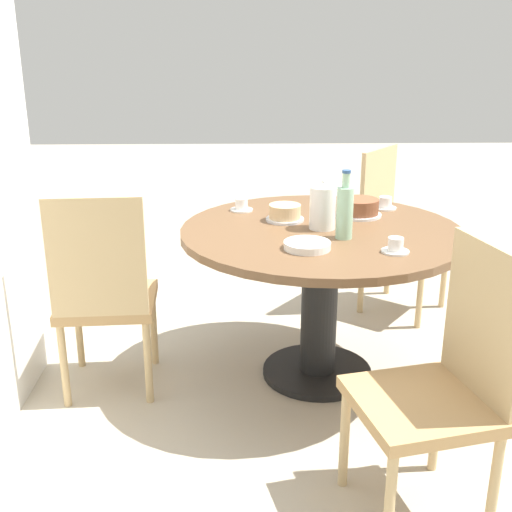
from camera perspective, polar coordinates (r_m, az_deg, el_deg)
The scene contains 13 objects.
ground_plane at distance 3.16m, azimuth 5.43°, elevation -10.39°, with size 14.00×14.00×0.00m, color #B2A893.
dining_table at distance 2.92m, azimuth 5.77°, elevation -0.62°, with size 1.26×1.26×0.73m.
chair_a at distance 2.19m, azimuth 16.21°, elevation -10.75°, with size 0.50×0.50×0.94m.
chair_b at distance 3.80m, azimuth 12.30°, elevation 2.33°, with size 0.59×0.59×0.94m.
chair_c at distance 2.88m, azimuth -13.31°, elevation -3.19°, with size 0.44×0.44×0.94m.
coffee_pot at distance 2.85m, azimuth 6.02°, elevation 4.44°, with size 0.12×0.12×0.23m.
water_bottle at distance 2.71m, azimuth 7.89°, elevation 3.99°, with size 0.07×0.07×0.29m.
cake_main at distance 3.09m, azimuth 9.14°, elevation 4.25°, with size 0.22×0.22×0.08m.
cake_second at distance 2.97m, azimuth 2.59°, elevation 3.83°, with size 0.18×0.18×0.08m.
cup_a at distance 2.59m, azimuth 12.29°, elevation 0.83°, with size 0.11×0.11×0.06m.
cup_b at distance 3.25m, azimuth 11.42°, elevation 4.56°, with size 0.11×0.11×0.06m.
cup_c at distance 3.15m, azimuth -1.30°, elevation 4.49°, with size 0.11×0.11×0.06m.
plate_stack at distance 2.59m, azimuth 4.57°, elevation 0.95°, with size 0.19×0.19×0.03m.
Camera 1 is at (-2.73, 0.36, 1.54)m, focal length 45.00 mm.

